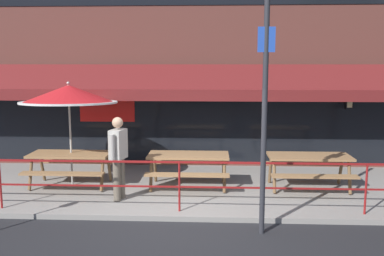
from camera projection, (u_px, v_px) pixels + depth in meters
name	position (u px, v px, depth m)	size (l,w,h in m)	color
ground_plane	(178.00, 222.00, 7.83)	(120.00, 120.00, 0.00)	#232326
patio_deck	(185.00, 188.00, 9.79)	(15.00, 4.00, 0.10)	gray
restaurant_building	(190.00, 36.00, 11.46)	(15.00, 1.60, 7.25)	brown
patio_railing	(179.00, 175.00, 8.00)	(13.84, 0.04, 0.97)	maroon
picnic_table_left	(71.00, 160.00, 9.68)	(1.80, 1.42, 0.76)	#997047
picnic_table_centre	(188.00, 161.00, 9.58)	(1.80, 1.42, 0.76)	#997047
picnic_table_right	(309.00, 162.00, 9.46)	(1.80, 1.42, 0.76)	#997047
patio_umbrella_left	(69.00, 95.00, 9.52)	(2.14, 2.14, 2.38)	#B7B2A8
pedestrian_walking	(118.00, 154.00, 8.66)	(0.33, 0.60, 1.71)	#665B4C
street_sign_pole	(265.00, 98.00, 6.96)	(0.28, 0.09, 4.52)	#2D2D33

